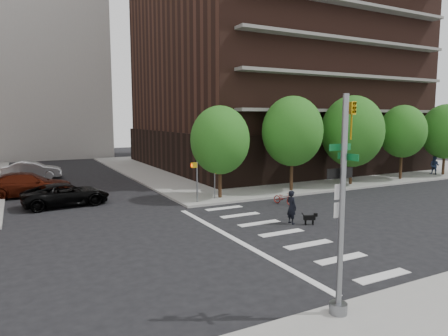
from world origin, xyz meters
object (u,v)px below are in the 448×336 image
object	(u,v)px
traffic_signal	(342,223)
parked_car_silver	(32,170)
parked_car_maroon	(28,185)
dog_walker	(292,207)
scooter	(284,198)
pedestrian_far	(435,166)
parked_car_black	(66,194)

from	to	relation	value
traffic_signal	parked_car_silver	world-z (taller)	traffic_signal
parked_car_maroon	dog_walker	distance (m)	18.80
scooter	dog_walker	bearing A→B (deg)	-141.41
parked_car_silver	pedestrian_far	xyz separation A→B (m)	(34.06, -15.69, 0.21)
scooter	dog_walker	distance (m)	4.78
parked_car_maroon	pedestrian_far	world-z (taller)	pedestrian_far
traffic_signal	parked_car_black	distance (m)	19.50
parked_car_maroon	traffic_signal	bearing A→B (deg)	-159.07
traffic_signal	pedestrian_far	size ratio (longest dim) A/B	3.43
traffic_signal	parked_car_maroon	world-z (taller)	traffic_signal
scooter	dog_walker	size ratio (longest dim) A/B	0.86
parked_car_black	dog_walker	size ratio (longest dim) A/B	2.94
parked_car_maroon	scooter	size ratio (longest dim) A/B	3.89
parked_car_black	parked_car_maroon	size ratio (longest dim) A/B	0.88
scooter	parked_car_black	bearing A→B (deg)	134.16
scooter	pedestrian_far	bearing A→B (deg)	-10.17
dog_walker	scooter	bearing A→B (deg)	-32.79
traffic_signal	dog_walker	size ratio (longest dim) A/B	3.38
dog_walker	parked_car_maroon	bearing A→B (deg)	38.17
parked_car_silver	dog_walker	xyz separation A→B (m)	(11.43, -23.30, 0.07)
traffic_signal	parked_car_black	world-z (taller)	traffic_signal
traffic_signal	parked_car_silver	bearing A→B (deg)	101.45
pedestrian_far	parked_car_silver	bearing A→B (deg)	-128.04
parked_car_maroon	pedestrian_far	distance (m)	35.31
parked_car_silver	pedestrian_far	size ratio (longest dim) A/B	2.83
traffic_signal	scooter	xyz separation A→B (m)	(7.42, 12.74, -2.30)
parked_car_maroon	parked_car_silver	bearing A→B (deg)	0.24
parked_car_maroon	dog_walker	world-z (taller)	dog_walker
parked_car_black	parked_car_maroon	distance (m)	4.85
traffic_signal	parked_car_maroon	xyz separation A→B (m)	(-7.06, 23.14, -1.84)
dog_walker	pedestrian_far	distance (m)	23.88
parked_car_black	parked_car_silver	bearing A→B (deg)	1.21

